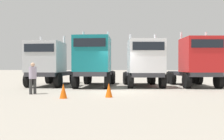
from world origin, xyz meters
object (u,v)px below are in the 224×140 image
at_px(semi_truck_white, 144,63).
at_px(visitor_with_camera, 33,76).
at_px(semi_truck_teal, 94,61).
at_px(traffic_cone_mid, 63,91).
at_px(traffic_cone_near, 109,90).
at_px(semi_truck_red, 197,62).
at_px(semi_truck_silver, 50,64).

xyz_separation_m(semi_truck_white, visitor_with_camera, (-6.14, -5.06, -0.77)).
xyz_separation_m(semi_truck_teal, traffic_cone_mid, (-0.31, -6.07, -1.55)).
bearing_deg(visitor_with_camera, traffic_cone_near, -167.67).
relative_size(semi_truck_red, traffic_cone_mid, 8.89).
bearing_deg(traffic_cone_mid, semi_truck_red, 41.40).
relative_size(semi_truck_white, traffic_cone_mid, 8.77).
bearing_deg(semi_truck_red, visitor_with_camera, -68.12).
bearing_deg(semi_truck_silver, traffic_cone_near, 41.37).
bearing_deg(semi_truck_teal, semi_truck_white, 95.16).
height_order(traffic_cone_near, traffic_cone_mid, traffic_cone_near).
xyz_separation_m(semi_truck_silver, semi_truck_red, (11.03, 0.38, 0.10)).
bearing_deg(semi_truck_red, semi_truck_silver, -94.55).
bearing_deg(traffic_cone_near, traffic_cone_mid, -163.31).
xyz_separation_m(semi_truck_teal, semi_truck_red, (7.46, 0.78, -0.05)).
xyz_separation_m(semi_truck_red, traffic_cone_mid, (-7.77, -6.85, -1.50)).
bearing_deg(traffic_cone_near, semi_truck_white, 72.41).
distance_m(visitor_with_camera, traffic_cone_mid, 2.72).
distance_m(semi_truck_silver, semi_truck_white, 7.19).
bearing_deg(semi_truck_teal, traffic_cone_mid, -4.74).
height_order(semi_truck_silver, traffic_cone_mid, semi_truck_silver).
height_order(semi_truck_teal, semi_truck_white, semi_truck_teal).
distance_m(semi_truck_silver, semi_truck_red, 11.04).
distance_m(semi_truck_teal, traffic_cone_mid, 6.28).
xyz_separation_m(semi_truck_red, visitor_with_camera, (-9.97, -5.39, -0.85)).
bearing_deg(semi_truck_white, semi_truck_red, 87.28).
relative_size(semi_truck_silver, semi_truck_red, 1.04).
bearing_deg(semi_truck_teal, semi_truck_silver, -98.20).
xyz_separation_m(semi_truck_teal, visitor_with_camera, (-2.51, -4.61, -0.90)).
bearing_deg(semi_truck_teal, traffic_cone_near, 16.02).
bearing_deg(semi_truck_silver, semi_truck_red, 91.06).
distance_m(semi_truck_white, visitor_with_camera, 7.99).
bearing_deg(traffic_cone_near, semi_truck_teal, 107.87).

